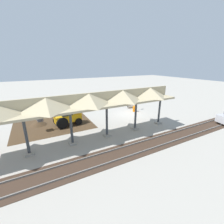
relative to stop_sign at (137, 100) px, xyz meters
The scene contains 9 objects.
ground_plane 3.26m from the stop_sign, 27.83° to the left, with size 120.00×120.00×0.00m, color #9E998E.
dirt_work_zone 13.44m from the stop_sign, ahead, with size 9.38×7.00×0.01m, color #42301E.
platform_canopy 12.46m from the stop_sign, 30.62° to the left, with size 19.86×3.20×4.90m.
rail_tracks 10.26m from the stop_sign, 75.88° to the left, with size 60.00×2.58×0.15m.
stop_sign is the anchor object (origin of this frame).
backhoe 11.85m from the stop_sign, ahead, with size 5.22×2.05×2.82m.
dirt_mound 15.13m from the stop_sign, ahead, with size 4.08×4.08×1.25m, color #42301E.
concrete_pipe 1.90m from the stop_sign, 84.91° to the right, with size 1.50×1.13×0.76m.
traffic_barrel 1.61m from the stop_sign, 33.60° to the left, with size 0.56×0.56×0.90m, color orange.
Camera 1 is at (12.59, 18.13, 7.54)m, focal length 24.00 mm.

